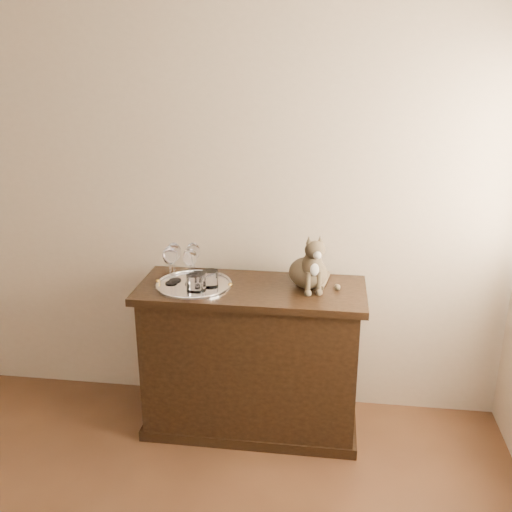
{
  "coord_description": "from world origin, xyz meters",
  "views": [
    {
      "loc": [
        1.0,
        -0.81,
        1.97
      ],
      "look_at": [
        0.62,
        1.95,
        1.02
      ],
      "focal_mm": 40.0,
      "sensor_mm": 36.0,
      "label": 1
    }
  ],
  "objects": [
    {
      "name": "wine_glass_a",
      "position": [
        0.18,
        1.95,
        0.96
      ],
      "size": [
        0.08,
        0.08,
        0.21
      ],
      "primitive_type": null,
      "color": "silver",
      "rests_on": "tray"
    },
    {
      "name": "tray",
      "position": [
        0.3,
        1.91,
        0.85
      ],
      "size": [
        0.4,
        0.4,
        0.01
      ],
      "primitive_type": "cylinder",
      "color": "white",
      "rests_on": "sideboard"
    },
    {
      "name": "wall_back",
      "position": [
        0.0,
        2.25,
        1.35
      ],
      "size": [
        4.0,
        0.1,
        2.7
      ],
      "primitive_type": "cube",
      "color": "#C1AC91",
      "rests_on": "ground"
    },
    {
      "name": "wine_glass_c",
      "position": [
        0.17,
        1.91,
        0.96
      ],
      "size": [
        0.08,
        0.08,
        0.2
      ],
      "primitive_type": null,
      "color": "silver",
      "rests_on": "tray"
    },
    {
      "name": "tumbler_b",
      "position": [
        0.32,
        1.83,
        0.9
      ],
      "size": [
        0.08,
        0.08,
        0.09
      ],
      "primitive_type": "cylinder",
      "color": "silver",
      "rests_on": "tray"
    },
    {
      "name": "wine_glass_b",
      "position": [
        0.27,
        2.02,
        0.96
      ],
      "size": [
        0.08,
        0.08,
        0.2
      ],
      "primitive_type": null,
      "color": "white",
      "rests_on": "tray"
    },
    {
      "name": "wine_glass_d",
      "position": [
        0.28,
        1.92,
        0.96
      ],
      "size": [
        0.07,
        0.07,
        0.2
      ],
      "primitive_type": null,
      "color": "white",
      "rests_on": "tray"
    },
    {
      "name": "tumbler_c",
      "position": [
        0.39,
        1.89,
        0.9
      ],
      "size": [
        0.08,
        0.08,
        0.09
      ],
      "primitive_type": "cylinder",
      "color": "white",
      "rests_on": "tray"
    },
    {
      "name": "tumbler_a",
      "position": [
        0.34,
        1.83,
        0.91
      ],
      "size": [
        0.08,
        0.08,
        0.1
      ],
      "primitive_type": "cylinder",
      "color": "silver",
      "rests_on": "tray"
    },
    {
      "name": "cat",
      "position": [
        0.89,
        1.99,
        1.01
      ],
      "size": [
        0.38,
        0.36,
        0.31
      ],
      "primitive_type": null,
      "rotation": [
        0.0,
        0.0,
        0.29
      ],
      "color": "#4C3F2D",
      "rests_on": "sideboard"
    },
    {
      "name": "sideboard",
      "position": [
        0.6,
        1.94,
        0.42
      ],
      "size": [
        1.2,
        0.5,
        0.85
      ],
      "primitive_type": null,
      "color": "black",
      "rests_on": "ground"
    }
  ]
}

